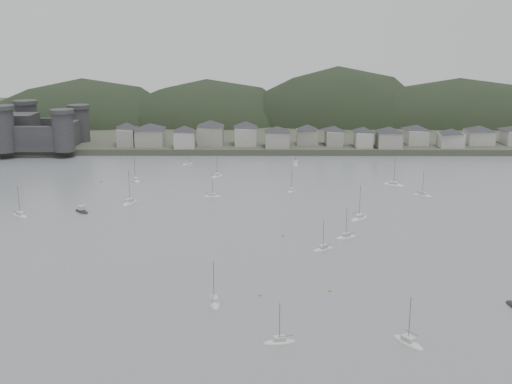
{
  "coord_description": "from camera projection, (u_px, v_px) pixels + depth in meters",
  "views": [
    {
      "loc": [
        1.11,
        -131.1,
        58.2
      ],
      "look_at": [
        0.0,
        75.0,
        6.0
      ],
      "focal_mm": 44.39,
      "sensor_mm": 36.0,
      "label": 1
    }
  ],
  "objects": [
    {
      "name": "moored_fleet",
      "position": [
        263.0,
        219.0,
        202.01
      ],
      "size": [
        260.36,
        177.77,
        12.84
      ],
      "color": "silver",
      "rests_on": "ground"
    },
    {
      "name": "far_shore_land",
      "position": [
        258.0,
        119.0,
        426.98
      ],
      "size": [
        900.0,
        250.0,
        3.0
      ],
      "primitive_type": "cube",
      "color": "#383D2D",
      "rests_on": "ground"
    },
    {
      "name": "mooring_buoys",
      "position": [
        243.0,
        239.0,
        182.73
      ],
      "size": [
        167.24,
        113.17,
        0.7
      ],
      "color": "#C08840",
      "rests_on": "ground"
    },
    {
      "name": "forested_ridge",
      "position": [
        265.0,
        144.0,
        405.28
      ],
      "size": [
        851.55,
        103.94,
        102.57
      ],
      "color": "black",
      "rests_on": "ground"
    },
    {
      "name": "waterfront_town",
      "position": [
        358.0,
        134.0,
        316.72
      ],
      "size": [
        451.48,
        28.46,
        12.92
      ],
      "color": "gray",
      "rests_on": "far_shore_land"
    },
    {
      "name": "castle",
      "position": [
        16.0,
        130.0,
        313.61
      ],
      "size": [
        66.0,
        43.0,
        20.0
      ],
      "color": "#2E2E30",
      "rests_on": "far_shore_land"
    },
    {
      "name": "motor_launch_far",
      "position": [
        82.0,
        211.0,
        210.77
      ],
      "size": [
        6.92,
        7.1,
        3.75
      ],
      "rotation": [
        0.0,
        0.0,
        3.9
      ],
      "color": "black",
      "rests_on": "ground"
    },
    {
      "name": "ground",
      "position": [
        254.0,
        300.0,
        141.38
      ],
      "size": [
        900.0,
        900.0,
        0.0
      ],
      "primitive_type": "plane",
      "color": "slate",
      "rests_on": "ground"
    }
  ]
}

